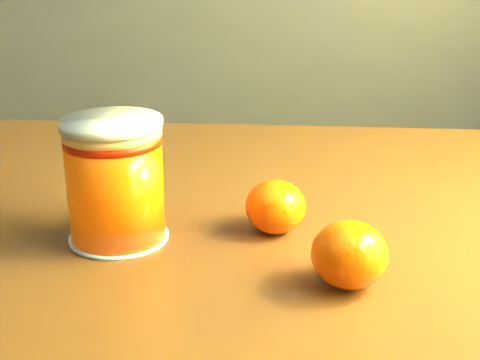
{
  "coord_description": "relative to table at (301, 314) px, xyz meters",
  "views": [
    {
      "loc": [
        0.99,
        -0.42,
        1.01
      ],
      "look_at": [
        0.96,
        0.14,
        0.8
      ],
      "focal_mm": 50.0,
      "sensor_mm": 36.0,
      "label": 1
    }
  ],
  "objects": [
    {
      "name": "juice_glass",
      "position": [
        -0.17,
        -0.04,
        0.15
      ],
      "size": [
        0.09,
        0.09,
        0.11
      ],
      "rotation": [
        0.0,
        0.0,
        -0.31
      ],
      "color": "#E44F04",
      "rests_on": "table"
    },
    {
      "name": "table",
      "position": [
        0.0,
        0.0,
        0.0
      ],
      "size": [
        1.02,
        0.73,
        0.75
      ],
      "rotation": [
        0.0,
        0.0,
        -0.03
      ],
      "color": "brown",
      "rests_on": "ground"
    },
    {
      "name": "orange_front",
      "position": [
        0.03,
        -0.11,
        0.12
      ],
      "size": [
        0.07,
        0.07,
        0.05
      ],
      "primitive_type": "ellipsoid",
      "rotation": [
        0.0,
        0.0,
        -0.1
      ],
      "color": "#FE5A05",
      "rests_on": "table"
    },
    {
      "name": "orange_back",
      "position": [
        -0.03,
        -0.01,
        0.12
      ],
      "size": [
        0.07,
        0.07,
        0.05
      ],
      "primitive_type": "ellipsoid",
      "rotation": [
        0.0,
        0.0,
        0.23
      ],
      "color": "#FE5A05",
      "rests_on": "table"
    }
  ]
}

